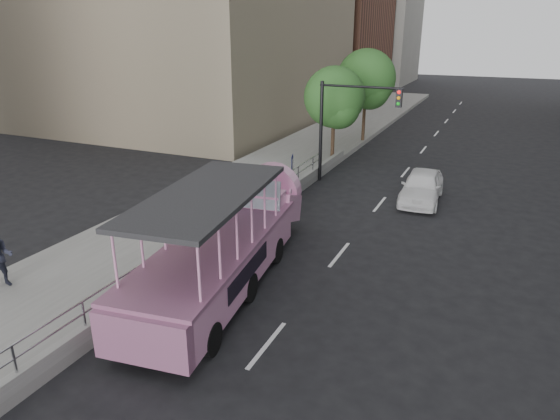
# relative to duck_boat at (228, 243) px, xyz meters

# --- Properties ---
(ground) EXTENTS (160.00, 160.00, 0.00)m
(ground) POSITION_rel_duck_boat_xyz_m (1.73, -0.81, -1.26)
(ground) COLOR black
(sidewalk) EXTENTS (5.50, 80.00, 0.30)m
(sidewalk) POSITION_rel_duck_boat_xyz_m (-4.02, 9.19, -1.11)
(sidewalk) COLOR gray
(sidewalk) RESTS_ON ground
(kerb_wall) EXTENTS (0.24, 30.00, 0.36)m
(kerb_wall) POSITION_rel_duck_boat_xyz_m (-1.39, 1.19, -0.78)
(kerb_wall) COLOR #A5A6A0
(kerb_wall) RESTS_ON sidewalk
(guardrail) EXTENTS (0.07, 22.00, 0.71)m
(guardrail) POSITION_rel_duck_boat_xyz_m (-1.39, 1.19, -0.12)
(guardrail) COLOR #ADAEB2
(guardrail) RESTS_ON kerb_wall
(duck_boat) EXTENTS (3.78, 10.45, 3.39)m
(duck_boat) POSITION_rel_duck_boat_xyz_m (0.00, 0.00, 0.00)
(duck_boat) COLOR black
(duck_boat) RESTS_ON ground
(car) EXTENTS (1.96, 4.44, 1.49)m
(car) POSITION_rel_duck_boat_xyz_m (4.37, 10.42, -0.51)
(car) COLOR white
(car) RESTS_ON ground
(pedestrian_far) EXTENTS (0.73, 0.93, 1.67)m
(pedestrian_far) POSITION_rel_duck_boat_xyz_m (-2.62, 0.88, -0.12)
(pedestrian_far) COLOR #272939
(pedestrian_far) RESTS_ON sidewalk
(parking_sign) EXTENTS (0.18, 0.53, 2.45)m
(parking_sign) POSITION_rel_duck_boat_xyz_m (-0.80, 7.05, 0.31)
(parking_sign) COLOR black
(parking_sign) RESTS_ON ground
(traffic_signal) EXTENTS (4.20, 0.32, 5.20)m
(traffic_signal) POSITION_rel_duck_boat_xyz_m (0.02, 11.69, 2.24)
(traffic_signal) COLOR black
(traffic_signal) RESTS_ON ground
(street_tree_near) EXTENTS (3.52, 3.52, 5.72)m
(street_tree_near) POSITION_rel_duck_boat_xyz_m (-1.57, 15.12, 2.56)
(street_tree_near) COLOR #352418
(street_tree_near) RESTS_ON ground
(street_tree_far) EXTENTS (3.97, 3.97, 6.45)m
(street_tree_far) POSITION_rel_duck_boat_xyz_m (-1.37, 21.12, 3.05)
(street_tree_far) COLOR #352418
(street_tree_far) RESTS_ON ground
(midrise_stone_b) EXTENTS (16.00, 14.00, 20.00)m
(midrise_stone_b) POSITION_rel_duck_boat_xyz_m (-14.27, 63.19, 8.74)
(midrise_stone_b) COLOR slate
(midrise_stone_b) RESTS_ON ground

